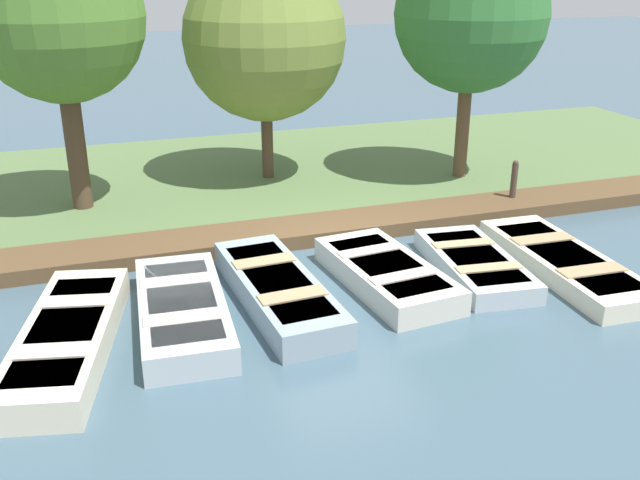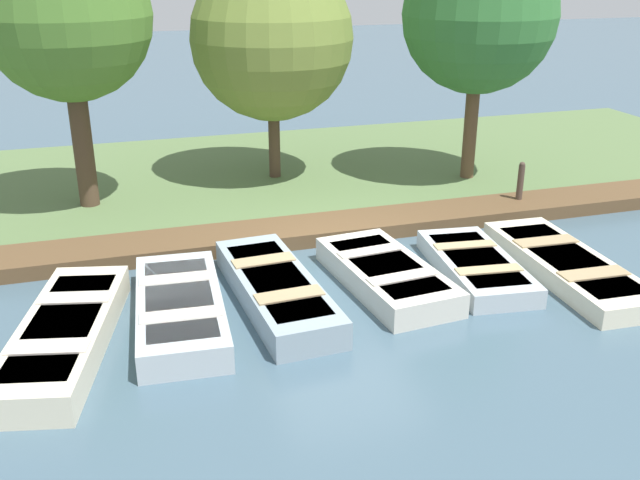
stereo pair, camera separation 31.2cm
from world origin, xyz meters
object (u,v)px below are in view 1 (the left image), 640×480
at_px(rowboat_0, 67,338).
at_px(rowboat_1, 182,310).
at_px(park_tree_far_left, 59,18).
at_px(park_tree_center, 471,15).
at_px(rowboat_3, 386,274).
at_px(park_tree_left, 264,39).
at_px(rowboat_4, 474,264).
at_px(rowboat_5, 564,262).
at_px(rowboat_2, 278,290).
at_px(mooring_post_far, 513,185).

relative_size(rowboat_0, rowboat_1, 1.15).
relative_size(park_tree_far_left, park_tree_center, 1.01).
height_order(rowboat_0, rowboat_3, rowboat_0).
bearing_deg(park_tree_left, rowboat_4, 18.38).
bearing_deg(rowboat_1, rowboat_5, 91.71).
bearing_deg(rowboat_3, rowboat_2, -94.24).
height_order(rowboat_2, park_tree_left, park_tree_left).
xyz_separation_m(rowboat_3, mooring_post_far, (-2.44, 3.82, 0.31)).
distance_m(rowboat_1, rowboat_5, 6.11).
bearing_deg(park_tree_far_left, rowboat_0, -3.81).
bearing_deg(park_tree_far_left, park_tree_center, 86.45).
xyz_separation_m(rowboat_4, park_tree_center, (-4.41, 2.17, 3.44)).
relative_size(rowboat_2, park_tree_center, 0.65).
distance_m(rowboat_4, rowboat_5, 1.47).
bearing_deg(rowboat_0, rowboat_4, 107.50).
relative_size(rowboat_0, park_tree_left, 0.74).
distance_m(rowboat_5, mooring_post_far, 3.05).
height_order(rowboat_4, park_tree_center, park_tree_center).
relative_size(mooring_post_far, park_tree_left, 0.21).
bearing_deg(rowboat_0, park_tree_far_left, -170.82).
height_order(rowboat_4, park_tree_far_left, park_tree_far_left).
height_order(rowboat_4, park_tree_left, park_tree_left).
xyz_separation_m(rowboat_0, rowboat_2, (-0.49, 2.94, 0.00)).
relative_size(rowboat_1, park_tree_center, 0.60).
distance_m(rowboat_0, park_tree_left, 8.11).
relative_size(rowboat_3, park_tree_far_left, 0.55).
relative_size(rowboat_4, park_tree_left, 0.56).
bearing_deg(rowboat_1, rowboat_0, -74.33).
distance_m(park_tree_far_left, park_tree_left, 4.08).
distance_m(rowboat_1, mooring_post_far, 7.49).
bearing_deg(rowboat_0, rowboat_2, 112.49).
distance_m(rowboat_0, rowboat_3, 4.72).
height_order(rowboat_3, park_tree_center, park_tree_center).
distance_m(rowboat_0, park_tree_center, 10.29).
bearing_deg(rowboat_5, park_tree_left, -149.17).
height_order(rowboat_1, rowboat_2, rowboat_2).
bearing_deg(rowboat_4, park_tree_center, 160.41).
relative_size(rowboat_0, rowboat_3, 1.25).
relative_size(park_tree_far_left, park_tree_left, 1.09).
distance_m(park_tree_left, park_tree_center, 4.30).
height_order(rowboat_2, park_tree_center, park_tree_center).
bearing_deg(rowboat_2, park_tree_far_left, -155.64).
xyz_separation_m(rowboat_4, mooring_post_far, (-2.48, 2.29, 0.35)).
bearing_deg(rowboat_5, park_tree_center, 173.44).
relative_size(rowboat_0, rowboat_4, 1.31).
distance_m(rowboat_4, park_tree_left, 6.71).
bearing_deg(park_tree_center, rowboat_1, -56.30).
distance_m(rowboat_4, park_tree_center, 6.00).
bearing_deg(rowboat_0, mooring_post_far, 122.22).
xyz_separation_m(rowboat_2, park_tree_center, (-4.41, 5.45, 3.39)).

